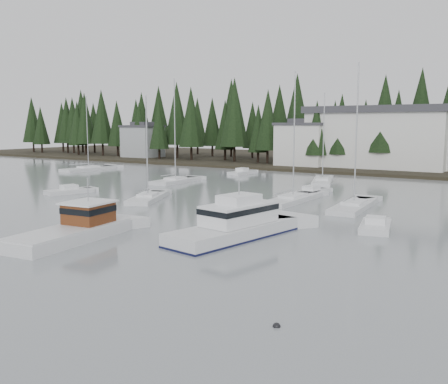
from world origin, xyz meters
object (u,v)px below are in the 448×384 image
(sailboat_2, at_px, (89,170))
(runabout_0, at_px, (69,192))
(cabin_cruiser_center, at_px, (236,228))
(runabout_3, at_px, (242,173))
(house_far_west, at_px, (143,140))
(sailboat_6, at_px, (322,182))
(runabout_4, at_px, (311,193))
(sailboat_5, at_px, (293,201))
(runabout_1, at_px, (375,228))
(sailboat_3, at_px, (354,207))
(lobster_boat_brown, at_px, (74,232))
(sailboat_0, at_px, (148,199))
(house_west, at_px, (303,143))
(harbor_inn, at_px, (389,138))
(sailboat_10, at_px, (175,182))

(sailboat_2, bearing_deg, runabout_0, -134.98)
(cabin_cruiser_center, xyz_separation_m, runabout_3, (-23.48, 40.48, -0.59))
(sailboat_2, relative_size, runabout_3, 2.35)
(house_far_west, distance_m, sailboat_6, 59.26)
(cabin_cruiser_center, relative_size, runabout_4, 1.88)
(cabin_cruiser_center, bearing_deg, runabout_3, 39.79)
(sailboat_5, bearing_deg, sailboat_2, 73.71)
(sailboat_5, relative_size, runabout_1, 2.62)
(house_far_west, bearing_deg, sailboat_3, -32.76)
(house_far_west, xyz_separation_m, runabout_0, (32.95, -49.76, -4.27))
(lobster_boat_brown, distance_m, sailboat_0, 18.86)
(house_west, height_order, harbor_inn, harbor_inn)
(cabin_cruiser_center, bearing_deg, runabout_1, -33.74)
(sailboat_2, distance_m, sailboat_5, 48.56)
(cabin_cruiser_center, xyz_separation_m, sailboat_10, (-25.22, 24.91, -0.64))
(lobster_boat_brown, bearing_deg, sailboat_10, 19.83)
(sailboat_3, relative_size, runabout_3, 2.51)
(sailboat_2, bearing_deg, house_far_west, 24.20)
(runabout_4, bearing_deg, runabout_0, 125.45)
(house_far_west, bearing_deg, harbor_inn, 1.35)
(house_far_west, bearing_deg, lobster_boat_brown, -51.42)
(house_far_west, distance_m, lobster_boat_brown, 84.28)
(runabout_1, distance_m, runabout_4, 19.89)
(sailboat_5, relative_size, sailboat_10, 0.95)
(harbor_inn, height_order, sailboat_6, sailboat_6)
(house_far_west, height_order, sailboat_5, sailboat_5)
(sailboat_6, bearing_deg, runabout_4, 176.94)
(sailboat_2, height_order, runabout_1, sailboat_2)
(lobster_boat_brown, relative_size, runabout_0, 1.74)
(sailboat_3, bearing_deg, cabin_cruiser_center, 165.09)
(runabout_0, distance_m, runabout_4, 28.79)
(sailboat_0, bearing_deg, runabout_4, -68.29)
(sailboat_3, distance_m, sailboat_10, 29.37)
(runabout_4, bearing_deg, sailboat_10, 92.23)
(runabout_0, bearing_deg, runabout_4, -44.66)
(house_far_west, height_order, sailboat_3, sailboat_3)
(house_west, relative_size, sailboat_6, 0.73)
(sailboat_6, distance_m, runabout_0, 34.12)
(sailboat_3, xyz_separation_m, runabout_0, (-32.11, -7.89, 0.05))
(lobster_boat_brown, xyz_separation_m, runabout_4, (5.17, 30.81, -0.43))
(sailboat_0, distance_m, sailboat_10, 16.55)
(sailboat_2, relative_size, sailboat_6, 1.04)
(house_far_west, distance_m, sailboat_10, 50.33)
(sailboat_6, relative_size, runabout_0, 2.21)
(house_west, distance_m, sailboat_3, 46.29)
(runabout_0, bearing_deg, sailboat_0, -70.54)
(cabin_cruiser_center, distance_m, runabout_0, 30.45)
(sailboat_6, relative_size, runabout_4, 2.11)
(runabout_0, distance_m, runabout_3, 31.68)
(runabout_3, xyz_separation_m, runabout_4, (19.20, -16.44, 0.00))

